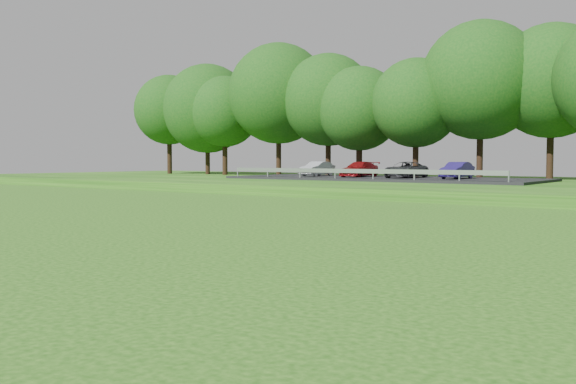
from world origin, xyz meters
The scene contains 1 object.
parking_lot centered at (-23.95, 32.80, 1.00)m, with size 24.00×9.00×1.38m.
Camera 1 is at (-0.38, -10.64, 2.22)m, focal length 40.00 mm.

